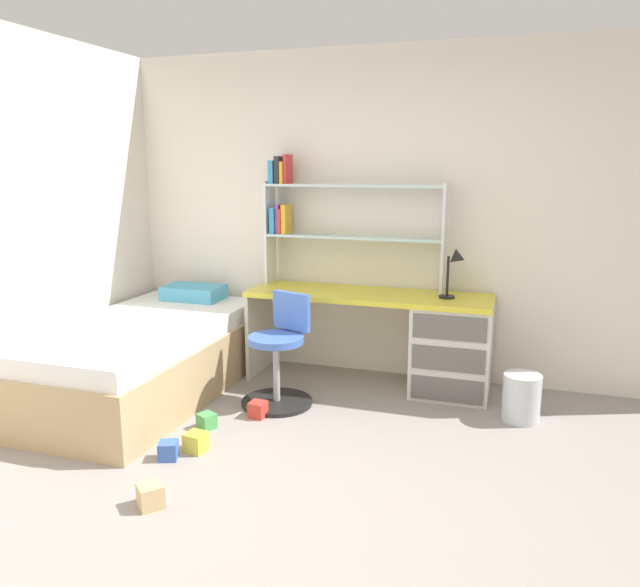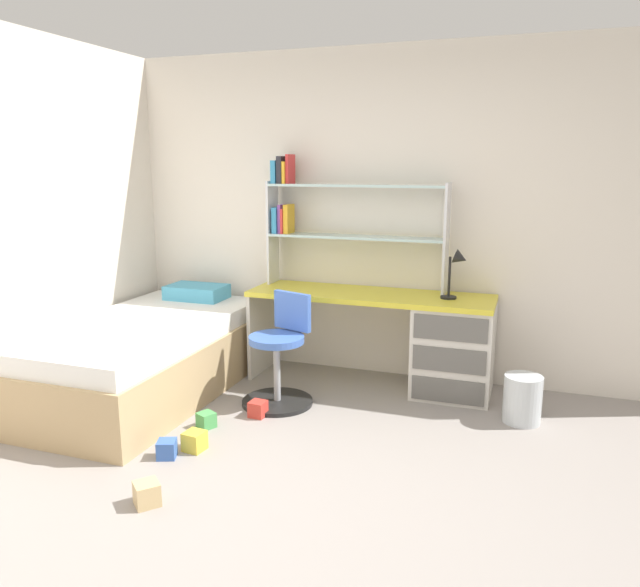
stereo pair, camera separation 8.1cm
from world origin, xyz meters
name	(u,v)px [view 1 (the left image)]	position (x,y,z in m)	size (l,w,h in m)	color
ground_plane	(283,520)	(0.00, 0.00, -0.01)	(5.41, 5.59, 0.02)	gray
room_shell	(188,226)	(-1.14, 1.14, 1.31)	(5.41, 5.59, 2.63)	silver
desk	(430,340)	(0.43, 1.99, 0.41)	(1.90, 0.56, 0.74)	gold
bookshelf_hutch	(330,212)	(-0.43, 2.16, 1.35)	(1.46, 0.22, 1.06)	silver
desk_lamp	(456,266)	(0.60, 1.97, 0.99)	(0.20, 0.17, 0.38)	black
swivel_chair	(279,361)	(-0.57, 1.39, 0.32)	(0.52, 0.52, 0.81)	black
bed_platform	(144,358)	(-1.62, 1.24, 0.29)	(1.12, 2.09, 0.69)	tan
waste_bin	(522,397)	(1.12, 1.62, 0.16)	(0.26, 0.26, 0.33)	silver
toy_block_yellow_0	(196,442)	(-0.77, 0.51, 0.06)	(0.12, 0.12, 0.12)	gold
toy_block_green_1	(207,421)	(-0.87, 0.82, 0.05)	(0.10, 0.10, 0.10)	#479E51
toy_block_red_2	(258,409)	(-0.62, 1.10, 0.05)	(0.11, 0.11, 0.11)	red
toy_block_natural_3	(151,496)	(-0.69, -0.11, 0.06)	(0.12, 0.12, 0.12)	tan
toy_block_blue_4	(168,450)	(-0.88, 0.37, 0.05)	(0.11, 0.11, 0.11)	#3860B7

